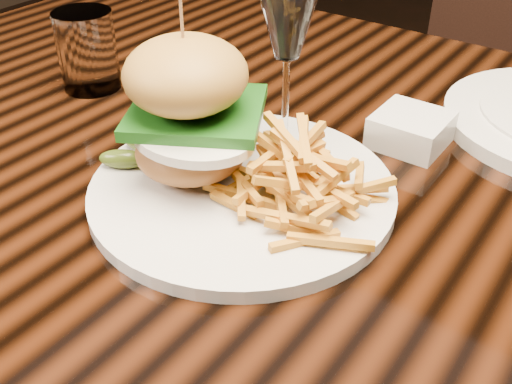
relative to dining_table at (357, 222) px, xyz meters
The scene contains 6 objects.
dining_table is the anchor object (origin of this frame).
burger_plate 0.20m from the dining_table, 124.71° to the right, with size 0.32×0.32×0.21m.
ramekin 0.13m from the dining_table, 77.43° to the left, with size 0.08×0.08×0.04m, color silver.
wine_glass 0.25m from the dining_table, behind, with size 0.08×0.08×0.21m.
water_tumbler 0.43m from the dining_table, behind, with size 0.08×0.08×0.11m, color white.
chair_far 0.90m from the dining_table, 92.93° to the left, with size 0.51×0.52×0.95m.
Camera 1 is at (0.23, -0.53, 1.11)m, focal length 42.00 mm.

